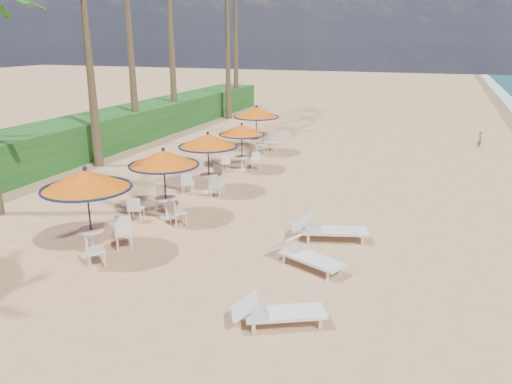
% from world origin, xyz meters
% --- Properties ---
extents(ground, '(160.00, 160.00, 0.00)m').
position_xyz_m(ground, '(0.00, 0.00, 0.00)').
color(ground, tan).
rests_on(ground, ground).
extents(scrub_hedge, '(3.00, 40.00, 1.80)m').
position_xyz_m(scrub_hedge, '(-13.50, 11.00, 0.90)').
color(scrub_hedge, '#194716').
rests_on(scrub_hedge, ground).
extents(station_0, '(2.39, 2.39, 2.49)m').
position_xyz_m(station_0, '(-5.13, 0.20, 1.90)').
color(station_0, black).
rests_on(station_0, ground).
extents(station_1, '(2.28, 2.28, 2.38)m').
position_xyz_m(station_1, '(-4.80, 3.39, 1.74)').
color(station_1, black).
rests_on(station_1, ground).
extents(station_2, '(2.25, 2.25, 2.35)m').
position_xyz_m(station_2, '(-4.72, 6.56, 1.72)').
color(station_2, black).
rests_on(station_2, ground).
extents(station_3, '(2.05, 2.08, 2.13)m').
position_xyz_m(station_3, '(-4.77, 10.15, 1.56)').
color(station_3, black).
rests_on(station_3, ground).
extents(station_4, '(2.35, 2.35, 2.45)m').
position_xyz_m(station_4, '(-5.34, 13.74, 1.79)').
color(station_4, black).
rests_on(station_4, ground).
extents(lounger_near, '(2.00, 1.41, 0.69)m').
position_xyz_m(lounger_near, '(0.62, -1.46, 0.32)').
color(lounger_near, silver).
rests_on(lounger_near, ground).
extents(lounger_mid, '(2.10, 1.41, 0.73)m').
position_xyz_m(lounger_mid, '(0.47, 1.46, 0.34)').
color(lounger_mid, silver).
rests_on(lounger_mid, ground).
extents(lounger_far, '(2.30, 1.27, 0.79)m').
position_xyz_m(lounger_far, '(0.61, 3.37, 0.37)').
color(lounger_far, silver).
rests_on(lounger_far, ground).
extents(person, '(0.26, 0.37, 0.96)m').
position_xyz_m(person, '(5.51, 18.93, 0.48)').
color(person, '#836142').
rests_on(person, ground).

